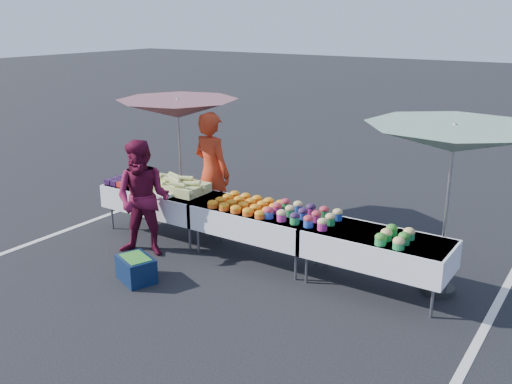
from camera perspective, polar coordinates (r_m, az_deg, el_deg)
The scene contains 17 objects.
ground at distance 8.27m, azimuth -0.00°, elevation -6.63°, with size 80.00×80.00×0.00m, color black.
stripe_left at distance 10.26m, azimuth -15.11°, elevation -2.41°, with size 0.10×5.00×0.00m, color silver.
stripe_right at distance 7.21m, azimuth 22.25°, elevation -11.81°, with size 0.10×5.00×0.00m, color silver.
table_left at distance 9.11m, azimuth -9.49°, elevation -0.66°, with size 1.86×0.81×0.75m.
table_center at distance 8.05m, azimuth -0.00°, elevation -2.83°, with size 1.86×0.81×0.75m.
table_right at distance 7.28m, azimuth 11.96°, elevation -5.45°, with size 1.86×0.81×0.75m.
berry_punnets at distance 9.50m, azimuth -12.95°, elevation 1.17°, with size 0.40×0.54×0.08m.
corn_pile at distance 8.90m, azimuth -8.16°, elevation 0.71°, with size 1.16×0.57×0.26m.
plastic_bags at distance 8.65m, azimuth -9.43°, elevation -0.29°, with size 0.30×0.25×0.05m, color white.
carrot_bowls at distance 8.05m, azimuth -0.93°, elevation -1.20°, with size 0.95×0.69×0.11m.
potato_cups at distance 7.60m, azimuth 4.73°, elevation -2.14°, with size 0.94×0.58×0.16m.
bean_baskets at distance 7.03m, azimuth 13.74°, elevation -4.33°, with size 0.36×0.50×0.15m.
vendor at distance 9.03m, azimuth -4.43°, elevation 1.92°, with size 0.71×0.46×1.94m, color #B83015.
customer at distance 8.28m, azimuth -11.22°, elevation -0.67°, with size 0.82×0.64×1.69m, color maroon.
umbrella_left at distance 9.57m, azimuth -7.81°, elevation 8.18°, with size 2.24×2.24×2.06m.
umbrella_right at distance 7.05m, azimuth 19.16°, elevation 4.92°, with size 2.59×2.59×2.16m.
storage_bin at distance 7.70m, azimuth -11.90°, elevation -7.49°, with size 0.62×0.54×0.34m.
Camera 1 is at (4.16, -6.31, 3.34)m, focal length 40.00 mm.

